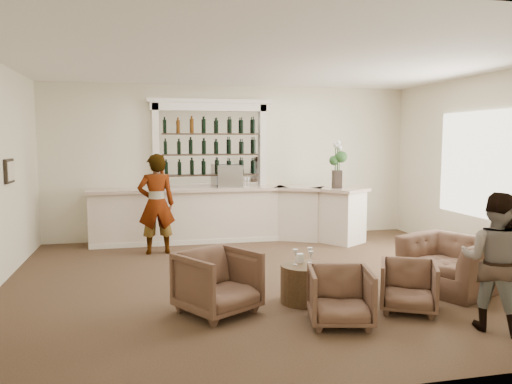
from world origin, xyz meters
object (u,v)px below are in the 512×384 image
(sommelier, at_px, (156,204))
(guest, at_px, (495,261))
(cocktail_table, at_px, (304,283))
(armchair_center, at_px, (340,296))
(armchair_right, at_px, (408,286))
(espresso_machine, at_px, (230,176))
(bar_counter, at_px, (230,214))
(armchair_far, at_px, (450,264))
(flower_vase, at_px, (337,162))
(armchair_left, at_px, (218,282))

(sommelier, height_order, guest, sommelier)
(cocktail_table, bearing_deg, armchair_center, -79.88)
(armchair_right, relative_size, espresso_machine, 1.32)
(bar_counter, relative_size, armchair_right, 8.25)
(armchair_far, relative_size, flower_vase, 1.19)
(cocktail_table, height_order, sommelier, sommelier)
(armchair_left, height_order, armchair_right, armchair_left)
(cocktail_table, relative_size, armchair_left, 0.74)
(guest, xyz_separation_m, armchair_far, (0.39, 1.40, -0.40))
(bar_counter, distance_m, guest, 5.89)
(armchair_left, bearing_deg, guest, -53.57)
(armchair_far, bearing_deg, guest, -41.39)
(armchair_center, bearing_deg, armchair_left, 165.97)
(sommelier, distance_m, armchair_right, 4.98)
(bar_counter, height_order, armchair_right, bar_counter)
(guest, bearing_deg, flower_vase, -39.56)
(cocktail_table, xyz_separation_m, flower_vase, (1.85, 3.53, 1.44))
(guest, height_order, armchair_center, guest)
(bar_counter, distance_m, armchair_center, 5.02)
(armchair_left, bearing_deg, espresso_machine, 46.70)
(bar_counter, relative_size, armchair_center, 7.85)
(armchair_right, distance_m, armchair_far, 1.20)
(cocktail_table, xyz_separation_m, armchair_far, (2.18, 0.03, 0.13))
(bar_counter, height_order, guest, guest)
(cocktail_table, xyz_separation_m, armchair_center, (0.15, -0.85, 0.08))
(sommelier, xyz_separation_m, armchair_far, (4.00, -3.29, -0.56))
(armchair_left, bearing_deg, armchair_right, -42.27)
(armchair_right, xyz_separation_m, armchair_far, (1.01, 0.64, 0.06))
(armchair_left, distance_m, espresso_machine, 4.61)
(cocktail_table, xyz_separation_m, guest, (1.78, -1.37, 0.53))
(cocktail_table, bearing_deg, bar_counter, 94.03)
(sommelier, bearing_deg, bar_counter, -155.68)
(cocktail_table, relative_size, sommelier, 0.34)
(bar_counter, distance_m, sommelier, 1.77)
(bar_counter, xyz_separation_m, sommelier, (-1.53, -0.82, 0.37))
(sommelier, bearing_deg, guest, 123.68)
(cocktail_table, relative_size, armchair_center, 0.87)
(sommelier, xyz_separation_m, guest, (3.61, -4.69, -0.16))
(sommelier, relative_size, espresso_machine, 3.60)
(sommelier, height_order, espresso_machine, sommelier)
(armchair_right, height_order, espresso_machine, espresso_machine)
(sommelier, xyz_separation_m, armchair_left, (0.65, -3.49, -0.55))
(guest, bearing_deg, armchair_left, 29.19)
(sommelier, relative_size, flower_vase, 1.92)
(guest, distance_m, armchair_left, 3.22)
(cocktail_table, distance_m, sommelier, 3.85)
(sommelier, bearing_deg, cocktail_table, 114.88)
(armchair_far, relative_size, espresso_machine, 2.23)
(armchair_left, distance_m, armchair_right, 2.38)
(armchair_center, bearing_deg, sommelier, 128.52)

